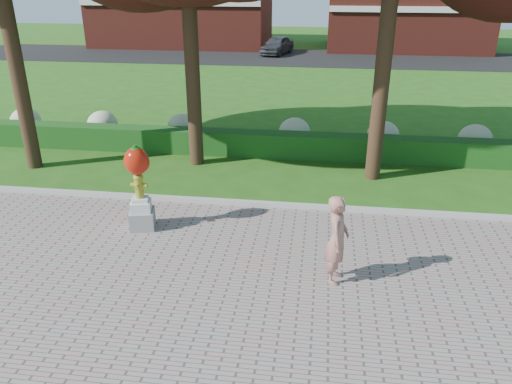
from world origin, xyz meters
TOP-DOWN VIEW (x-y plane):
  - ground at (0.00, 0.00)m, footprint 100.00×100.00m
  - curb at (0.00, 3.00)m, footprint 40.00×0.18m
  - lawn_hedge at (0.00, 7.00)m, footprint 24.00×0.70m
  - hydrangea_row at (0.57, 8.00)m, footprint 20.10×1.10m
  - street at (0.00, 28.00)m, footprint 50.00×8.00m
  - building_left at (-10.00, 34.00)m, footprint 14.00×8.00m
  - building_right at (8.00, 34.00)m, footprint 12.00×8.00m
  - hydrant_sculpture at (-2.18, 1.42)m, footprint 0.68×0.68m
  - woman at (2.34, -0.19)m, footprint 0.52×0.71m
  - parked_car at (-1.69, 29.30)m, footprint 2.53×4.13m

SIDE VIEW (x-z plane):
  - ground at x=0.00m, z-range 0.00..0.00m
  - street at x=0.00m, z-range 0.00..0.02m
  - curb at x=0.00m, z-range 0.00..0.15m
  - lawn_hedge at x=0.00m, z-range 0.00..0.80m
  - hydrangea_row at x=0.57m, z-range 0.06..1.04m
  - parked_car at x=-1.69m, z-range 0.02..1.33m
  - woman at x=2.34m, z-range 0.04..1.85m
  - hydrant_sculpture at x=-2.18m, z-range 0.10..2.17m
  - building_right at x=8.00m, z-range 0.00..6.40m
  - building_left at x=-10.00m, z-range 0.00..7.00m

